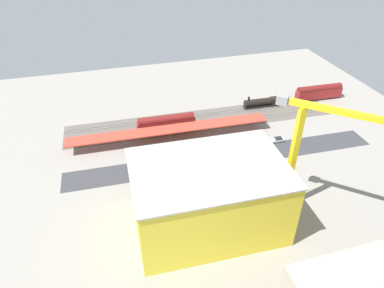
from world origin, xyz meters
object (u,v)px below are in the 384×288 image
at_px(street_tree_0, 262,149).
at_px(freight_coach_far, 166,123).
at_px(locomotive, 263,103).
at_px(tower_crane, 305,151).
at_px(box_truck_1, 176,181).
at_px(parked_car_3, 213,151).
at_px(construction_building, 208,197).
at_px(street_tree_2, 159,164).
at_px(street_tree_1, 203,160).
at_px(platform_canopy_near, 170,129).
at_px(parked_car_0, 278,140).
at_px(parked_car_2, 236,148).
at_px(traffic_light, 167,165).
at_px(box_truck_0, 224,172).
at_px(passenger_coach, 319,92).
at_px(parked_car_1, 255,144).

bearing_deg(street_tree_0, freight_coach_far, -47.25).
relative_size(locomotive, street_tree_0, 1.95).
height_order(tower_crane, box_truck_1, tower_crane).
xyz_separation_m(parked_car_3, box_truck_1, (14.58, 12.21, 0.89)).
distance_m(construction_building, street_tree_2, 21.10).
bearing_deg(box_truck_1, street_tree_1, -156.97).
relative_size(freight_coach_far, street_tree_1, 2.77).
xyz_separation_m(platform_canopy_near, street_tree_1, (-5.23, 19.86, 0.98)).
xyz_separation_m(platform_canopy_near, parked_car_3, (-11.09, 11.36, -2.89)).
distance_m(parked_car_0, parked_car_2, 15.19).
height_order(parked_car_2, traffic_light, traffic_light).
distance_m(parked_car_3, box_truck_0, 11.76).
relative_size(parked_car_0, construction_building, 0.12).
relative_size(parked_car_3, street_tree_2, 0.56).
relative_size(parked_car_2, tower_crane, 0.14).
distance_m(tower_crane, box_truck_0, 27.04).
xyz_separation_m(passenger_coach, construction_building, (62.53, 51.16, 5.29)).
relative_size(freight_coach_far, box_truck_0, 2.22).
relative_size(box_truck_0, street_tree_2, 1.12).
xyz_separation_m(parked_car_3, box_truck_0, (0.51, 11.72, 0.79)).
height_order(platform_canopy_near, passenger_coach, passenger_coach).
height_order(parked_car_3, tower_crane, tower_crane).
relative_size(street_tree_0, traffic_light, 1.10).
bearing_deg(traffic_light, tower_crane, 143.29).
relative_size(locomotive, construction_building, 0.45).
relative_size(platform_canopy_near, passenger_coach, 3.47).
bearing_deg(box_truck_0, street_tree_0, -166.38).
xyz_separation_m(freight_coach_far, parked_car_0, (-33.89, 16.53, -2.40)).
bearing_deg(passenger_coach, traffic_light, 24.91).
bearing_deg(street_tree_1, parked_car_2, -149.39).
xyz_separation_m(tower_crane, traffic_light, (27.92, -20.82, -13.80)).
relative_size(passenger_coach, street_tree_1, 2.66).
distance_m(platform_canopy_near, locomotive, 41.19).
xyz_separation_m(platform_canopy_near, tower_crane, (-22.67, 40.38, 14.81)).
xyz_separation_m(parked_car_1, street_tree_2, (32.64, 7.98, 4.60)).
xyz_separation_m(parked_car_0, traffic_light, (39.00, 8.35, 3.98)).
bearing_deg(parked_car_3, parked_car_1, 178.83).
bearing_deg(box_truck_1, box_truck_0, -178.01).
height_order(platform_canopy_near, street_tree_0, street_tree_0).
distance_m(parked_car_1, parked_car_3, 14.27).
relative_size(parked_car_1, box_truck_1, 0.44).
xyz_separation_m(freight_coach_far, parked_car_2, (-18.71, 17.28, -2.38)).
xyz_separation_m(parked_car_3, traffic_light, (16.34, 8.19, 3.90)).
height_order(parked_car_1, parked_car_3, parked_car_3).
distance_m(freight_coach_far, box_truck_0, 30.39).
bearing_deg(locomotive, freight_coach_far, 9.93).
xyz_separation_m(freight_coach_far, street_tree_1, (-5.37, 25.18, 1.55)).
bearing_deg(box_truck_0, tower_crane, 124.96).
bearing_deg(street_tree_0, parked_car_3, -35.37).
height_order(parked_car_1, parked_car_2, parked_car_1).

